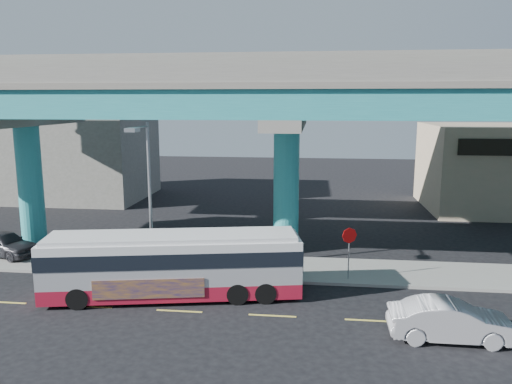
# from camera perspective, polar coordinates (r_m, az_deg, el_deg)

# --- Properties ---
(ground) EXTENTS (120.00, 120.00, 0.00)m
(ground) POSITION_cam_1_polar(r_m,az_deg,el_deg) (21.80, 1.95, -13.64)
(ground) COLOR black
(ground) RESTS_ON ground
(sidewalk) EXTENTS (70.00, 4.00, 0.15)m
(sidewalk) POSITION_cam_1_polar(r_m,az_deg,el_deg) (26.88, 2.95, -8.76)
(sidewalk) COLOR gray
(sidewalk) RESTS_ON ground
(lane_markings) EXTENTS (58.00, 0.12, 0.01)m
(lane_markings) POSITION_cam_1_polar(r_m,az_deg,el_deg) (21.52, 1.88, -13.94)
(lane_markings) COLOR #D8C64C
(lane_markings) RESTS_ON ground
(viaduct) EXTENTS (52.00, 12.40, 11.70)m
(viaduct) POSITION_cam_1_polar(r_m,az_deg,el_deg) (29.02, 3.60, 10.85)
(viaduct) COLOR teal
(viaduct) RESTS_ON ground
(building_concrete) EXTENTS (12.00, 10.00, 9.00)m
(building_concrete) POSITION_cam_1_polar(r_m,az_deg,el_deg) (49.10, -19.49, 4.61)
(building_concrete) COLOR gray
(building_concrete) RESTS_ON ground
(transit_bus) EXTENTS (11.82, 4.68, 2.97)m
(transit_bus) POSITION_cam_1_polar(r_m,az_deg,el_deg) (23.18, -9.42, -7.98)
(transit_bus) COLOR maroon
(transit_bus) RESTS_ON ground
(sedan) EXTENTS (1.66, 4.60, 1.51)m
(sedan) POSITION_cam_1_polar(r_m,az_deg,el_deg) (20.60, 21.38, -13.55)
(sedan) COLOR #A9A8AD
(sedan) RESTS_ON ground
(parked_car) EXTENTS (4.08, 5.22, 1.45)m
(parked_car) POSITION_cam_1_polar(r_m,az_deg,el_deg) (32.04, -26.88, -5.25)
(parked_car) COLOR #303036
(parked_car) RESTS_ON sidewalk
(street_lamp) EXTENTS (0.50, 2.51, 7.69)m
(street_lamp) POSITION_cam_1_polar(r_m,az_deg,el_deg) (24.98, -12.51, 1.55)
(street_lamp) COLOR gray
(street_lamp) RESTS_ON sidewalk
(stop_sign) EXTENTS (0.74, 0.33, 2.62)m
(stop_sign) POSITION_cam_1_polar(r_m,az_deg,el_deg) (25.05, 10.61, -5.64)
(stop_sign) COLOR gray
(stop_sign) RESTS_ON sidewalk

